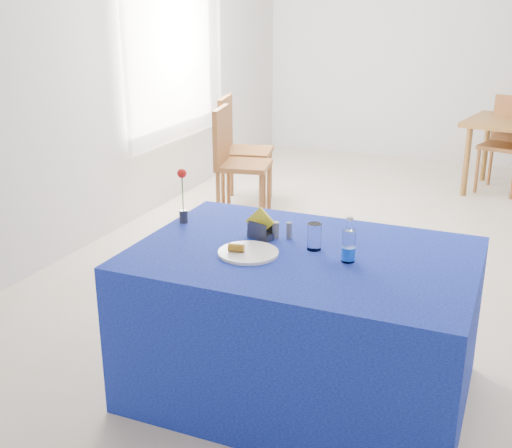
% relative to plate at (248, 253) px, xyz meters
% --- Properties ---
extents(floor, '(7.00, 7.00, 0.00)m').
position_rel_plate_xyz_m(floor, '(0.45, 2.03, -0.77)').
color(floor, beige).
rests_on(floor, ground).
extents(room_shell, '(7.00, 7.00, 7.00)m').
position_rel_plate_xyz_m(room_shell, '(0.45, 2.03, 0.98)').
color(room_shell, silver).
rests_on(room_shell, ground).
extents(window_pane, '(0.04, 1.50, 1.60)m').
position_rel_plate_xyz_m(window_pane, '(-2.02, 2.83, 0.78)').
color(window_pane, white).
rests_on(window_pane, room_shell).
extents(curtain, '(0.04, 1.75, 1.85)m').
position_rel_plate_xyz_m(curtain, '(-1.95, 2.83, 0.78)').
color(curtain, white).
rests_on(curtain, room_shell).
extents(plate, '(0.29, 0.29, 0.01)m').
position_rel_plate_xyz_m(plate, '(0.00, 0.00, 0.00)').
color(plate, white).
rests_on(plate, blue_table).
extents(drinking_glass, '(0.07, 0.07, 0.13)m').
position_rel_plate_xyz_m(drinking_glass, '(0.27, 0.18, 0.06)').
color(drinking_glass, white).
rests_on(drinking_glass, blue_table).
extents(salt_shaker, '(0.03, 0.03, 0.08)m').
position_rel_plate_xyz_m(salt_shaker, '(0.04, 0.25, 0.04)').
color(salt_shaker, slate).
rests_on(salt_shaker, blue_table).
extents(pepper_shaker, '(0.03, 0.03, 0.08)m').
position_rel_plate_xyz_m(pepper_shaker, '(0.10, 0.27, 0.04)').
color(pepper_shaker, slate).
rests_on(pepper_shaker, blue_table).
extents(blue_table, '(1.60, 1.10, 0.76)m').
position_rel_plate_xyz_m(blue_table, '(0.23, 0.13, -0.39)').
color(blue_table, navy).
rests_on(blue_table, floor).
extents(water_bottle, '(0.06, 0.06, 0.21)m').
position_rel_plate_xyz_m(water_bottle, '(0.45, 0.10, 0.06)').
color(water_bottle, silver).
rests_on(water_bottle, blue_table).
extents(napkin_holder, '(0.15, 0.09, 0.17)m').
position_rel_plate_xyz_m(napkin_holder, '(-0.03, 0.21, 0.04)').
color(napkin_holder, '#37373C').
rests_on(napkin_holder, blue_table).
extents(rose_vase, '(0.05, 0.05, 0.30)m').
position_rel_plate_xyz_m(rose_vase, '(-0.50, 0.28, 0.14)').
color(rose_vase, '#26262B').
rests_on(rose_vase, blue_table).
extents(chair_bg_left, '(0.54, 0.54, 0.97)m').
position_rel_plate_xyz_m(chair_bg_left, '(0.99, 4.42, -0.21)').
color(chair_bg_left, brown).
rests_on(chair_bg_left, floor).
extents(chair_win_a, '(0.53, 0.53, 1.01)m').
position_rel_plate_xyz_m(chair_win_a, '(-1.23, 2.50, -0.19)').
color(chair_win_a, brown).
rests_on(chair_win_a, floor).
extents(chair_win_b, '(0.55, 0.55, 1.03)m').
position_rel_plate_xyz_m(chair_win_b, '(-1.40, 2.96, -0.17)').
color(chair_win_b, brown).
rests_on(chair_win_b, floor).
extents(banana_pieces, '(0.08, 0.05, 0.04)m').
position_rel_plate_xyz_m(banana_pieces, '(-0.05, -0.02, 0.03)').
color(banana_pieces, gold).
rests_on(banana_pieces, plate).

